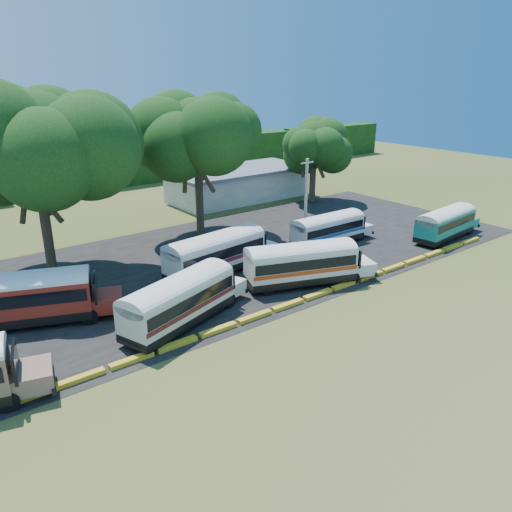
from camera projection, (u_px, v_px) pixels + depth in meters
ground at (281, 318)px, 34.29m from camera, size 160.00×160.00×0.00m
asphalt_strip at (201, 265)px, 43.78m from camera, size 64.00×24.00×0.02m
curb at (271, 311)px, 34.98m from camera, size 53.70×0.45×0.30m
terminal_building at (238, 184)px, 66.21m from camera, size 19.00×9.00×4.00m
treeline_backdrop at (57, 172)px, 68.95m from camera, size 130.00×4.00×6.00m
bus_red at (22, 296)px, 32.71m from camera, size 11.44×6.65×3.69m
bus_cream_west at (181, 298)px, 32.76m from camera, size 10.79×5.83×3.46m
bus_cream_east at (217, 251)px, 41.15m from camera, size 11.12×4.02×3.57m
bus_white_red at (303, 262)px, 39.04m from camera, size 10.81×6.06×3.47m
bus_white_blue at (329, 228)px, 48.33m from camera, size 9.48×2.53×3.10m
bus_teal at (446, 222)px, 49.97m from camera, size 9.88×3.34×3.19m
tree_west at (34, 147)px, 38.05m from camera, size 11.48×11.48×14.80m
tree_center at (197, 134)px, 48.92m from camera, size 9.49×9.49×13.72m
tree_east at (314, 143)px, 62.78m from camera, size 7.36×7.36×10.30m
utility_pole at (306, 198)px, 49.59m from camera, size 1.60×0.30×8.06m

